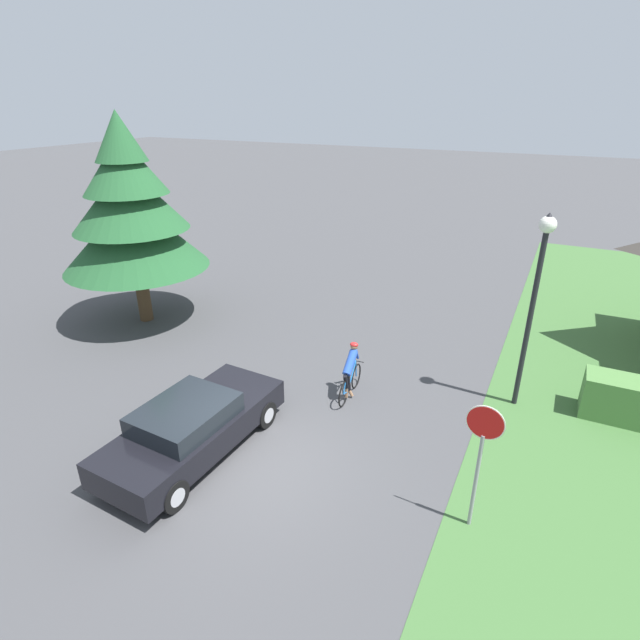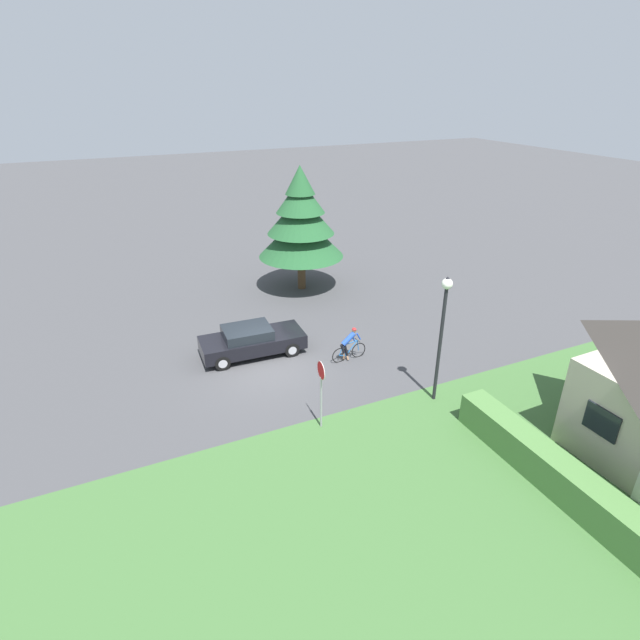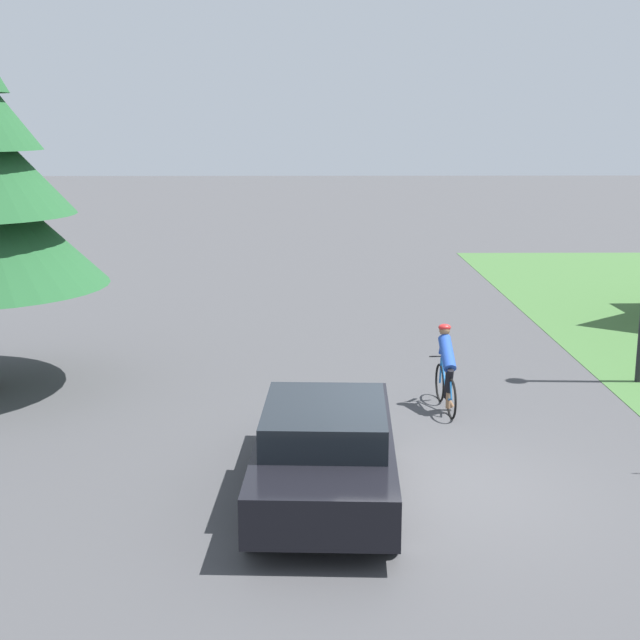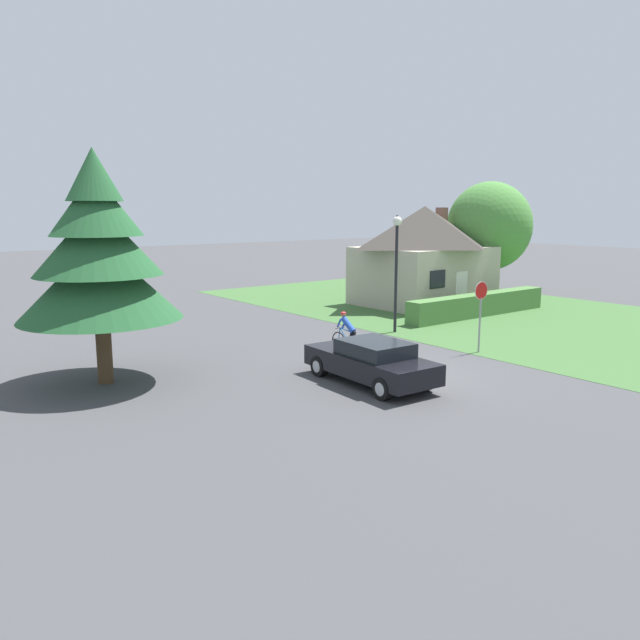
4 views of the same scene
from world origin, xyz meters
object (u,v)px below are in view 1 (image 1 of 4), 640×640
(sedan_left_lane, at_px, (193,427))
(stop_sign, at_px, (482,445))
(conifer_tall_near, at_px, (130,211))
(street_lamp, at_px, (538,278))
(cyclist, at_px, (350,372))

(sedan_left_lane, xyz_separation_m, stop_sign, (5.90, 0.63, 1.14))
(conifer_tall_near, bearing_deg, street_lamp, 1.06)
(stop_sign, height_order, street_lamp, street_lamp)
(sedan_left_lane, relative_size, street_lamp, 0.92)
(street_lamp, bearing_deg, cyclist, -158.40)
(stop_sign, bearing_deg, sedan_left_lane, 9.34)
(sedan_left_lane, distance_m, stop_sign, 6.04)
(sedan_left_lane, height_order, conifer_tall_near, conifer_tall_near)
(cyclist, xyz_separation_m, street_lamp, (3.97, 1.57, 2.71))
(cyclist, xyz_separation_m, stop_sign, (3.72, -3.03, 1.11))
(stop_sign, bearing_deg, conifer_tall_near, -16.45)
(sedan_left_lane, distance_m, street_lamp, 8.52)
(cyclist, relative_size, conifer_tall_near, 0.24)
(cyclist, relative_size, street_lamp, 0.33)
(cyclist, height_order, conifer_tall_near, conifer_tall_near)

